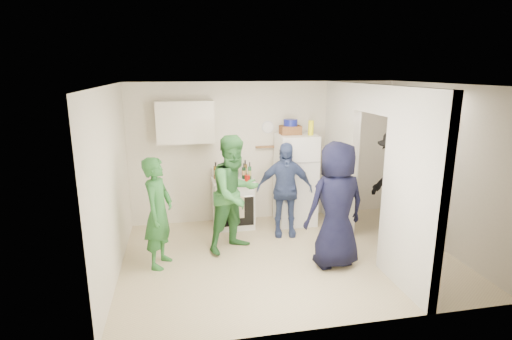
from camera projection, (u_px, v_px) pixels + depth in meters
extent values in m
plane|color=#C7B98C|center=(289.00, 257.00, 5.91)|extent=(4.80, 4.80, 0.00)
plane|color=silver|center=(265.00, 152.00, 7.23)|extent=(4.80, 0.00, 4.80)
plane|color=silver|center=(337.00, 218.00, 3.99)|extent=(4.80, 0.00, 4.80)
plane|color=silver|center=(112.00, 185.00, 5.16)|extent=(0.00, 3.40, 3.40)
plane|color=silver|center=(443.00, 168.00, 6.06)|extent=(0.00, 3.40, 3.40)
plane|color=white|center=(293.00, 85.00, 5.30)|extent=(4.80, 4.80, 0.00)
cube|color=silver|center=(340.00, 156.00, 6.88)|extent=(0.12, 1.20, 2.50)
cube|color=silver|center=(412.00, 194.00, 4.79)|extent=(0.12, 1.20, 2.50)
cube|color=silver|center=(375.00, 99.00, 5.58)|extent=(0.12, 1.00, 0.40)
cube|color=white|center=(233.00, 203.00, 6.99)|extent=(0.71, 0.59, 0.85)
cube|color=silver|center=(185.00, 122.00, 6.65)|extent=(0.95, 0.34, 0.70)
cube|color=white|center=(296.00, 179.00, 7.08)|extent=(0.66, 0.64, 1.61)
cube|color=brown|center=(290.00, 130.00, 6.90)|extent=(0.35, 0.25, 0.15)
cylinder|color=navy|center=(291.00, 123.00, 6.87)|extent=(0.24, 0.24, 0.11)
cylinder|color=#F3F114|center=(311.00, 128.00, 6.80)|extent=(0.09, 0.09, 0.25)
cylinder|color=white|center=(268.00, 127.00, 7.11)|extent=(0.22, 0.02, 0.22)
cube|color=olive|center=(265.00, 147.00, 7.15)|extent=(0.35, 0.08, 0.03)
cube|color=black|center=(436.00, 139.00, 6.15)|extent=(0.03, 0.70, 0.80)
cube|color=white|center=(435.00, 139.00, 6.14)|extent=(0.04, 0.76, 0.86)
cube|color=white|center=(437.00, 117.00, 6.05)|extent=(0.04, 0.82, 0.18)
cylinder|color=yellow|center=(227.00, 176.00, 6.63)|extent=(0.09, 0.09, 0.25)
cylinder|color=#AF140B|center=(247.00, 179.00, 6.73)|extent=(0.09, 0.09, 0.12)
imported|color=#2B6D34|center=(158.00, 213.00, 5.49)|extent=(0.55, 0.66, 1.56)
imported|color=#3B8239|center=(235.00, 194.00, 5.97)|extent=(1.09, 1.02, 1.78)
imported|color=#3D5085|center=(284.00, 189.00, 6.55)|extent=(0.97, 0.52, 1.57)
imported|color=black|center=(336.00, 205.00, 5.47)|extent=(0.94, 0.69, 1.78)
imported|color=black|center=(396.00, 185.00, 6.39)|extent=(0.74, 1.21, 1.80)
cylinder|color=brown|center=(216.00, 170.00, 6.92)|extent=(0.07, 0.07, 0.30)
cylinder|color=#1A4F25|center=(222.00, 174.00, 6.76)|extent=(0.06, 0.06, 0.25)
cylinder|color=#9CA5A9|center=(228.00, 169.00, 6.97)|extent=(0.06, 0.06, 0.32)
cylinder|color=#673212|center=(234.00, 173.00, 6.80)|extent=(0.06, 0.06, 0.26)
cylinder|color=#929EA1|center=(237.00, 169.00, 7.07)|extent=(0.06, 0.06, 0.29)
cylinder|color=black|center=(244.00, 171.00, 6.92)|extent=(0.06, 0.06, 0.28)
cylinder|color=brown|center=(245.00, 169.00, 7.03)|extent=(0.07, 0.07, 0.31)
cylinder|color=silver|center=(217.00, 175.00, 6.68)|extent=(0.07, 0.07, 0.25)
cylinder|color=#5F2810|center=(235.00, 170.00, 6.97)|extent=(0.08, 0.08, 0.28)
cylinder|color=#1F5C2F|center=(250.00, 171.00, 6.82)|extent=(0.06, 0.06, 0.32)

